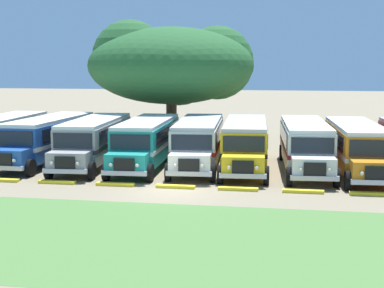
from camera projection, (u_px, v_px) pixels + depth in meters
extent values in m
plane|color=#84755B|center=(173.00, 191.00, 28.71)|extent=(220.00, 220.00, 0.00)
cube|color=#4C7538|center=(129.00, 237.00, 21.14)|extent=(80.00, 10.31, 0.01)
cube|color=silver|center=(4.00, 136.00, 38.08)|extent=(2.92, 9.30, 2.10)
cube|color=maroon|center=(4.00, 138.00, 38.10)|extent=(2.95, 9.33, 0.24)
cube|color=black|center=(24.00, 128.00, 38.14)|extent=(0.40, 7.99, 0.80)
cube|color=beige|center=(3.00, 118.00, 37.92)|extent=(2.83, 9.20, 0.22)
cube|color=maroon|center=(32.00, 130.00, 42.63)|extent=(0.90, 0.10, 1.30)
cylinder|color=black|center=(40.00, 146.00, 41.02)|extent=(0.33, 1.01, 1.00)
cylinder|color=black|center=(8.00, 145.00, 41.32)|extent=(0.33, 1.01, 1.00)
cube|color=#23519E|center=(50.00, 137.00, 37.43)|extent=(2.71, 9.25, 2.10)
cube|color=silver|center=(50.00, 140.00, 37.45)|extent=(2.74, 9.27, 0.24)
cube|color=black|center=(70.00, 129.00, 37.40)|extent=(0.22, 8.00, 0.80)
cube|color=black|center=(34.00, 129.00, 37.90)|extent=(0.22, 8.00, 0.80)
cube|color=silver|center=(50.00, 119.00, 37.27)|extent=(2.63, 9.15, 0.22)
cube|color=#23519E|center=(9.00, 158.00, 32.35)|extent=(2.23, 1.45, 1.05)
cube|color=black|center=(3.00, 160.00, 31.63)|extent=(1.10, 0.12, 0.70)
cube|color=#B7B7BC|center=(3.00, 168.00, 31.65)|extent=(2.40, 0.25, 0.24)
cube|color=black|center=(15.00, 139.00, 32.86)|extent=(2.20, 0.11, 0.84)
cube|color=silver|center=(78.00, 131.00, 41.93)|extent=(0.90, 0.08, 1.30)
sphere|color=#EAE5C6|center=(14.00, 161.00, 31.45)|extent=(0.20, 0.20, 0.20)
cylinder|color=black|center=(31.00, 168.00, 32.29)|extent=(0.30, 1.01, 1.00)
cylinder|color=black|center=(86.00, 147.00, 40.25)|extent=(0.30, 1.01, 1.00)
cylinder|color=black|center=(53.00, 146.00, 40.72)|extent=(0.30, 1.01, 1.00)
cube|color=#9E9993|center=(96.00, 139.00, 36.52)|extent=(3.11, 9.35, 2.10)
cube|color=#282828|center=(96.00, 142.00, 36.55)|extent=(3.14, 9.37, 0.24)
cube|color=black|center=(116.00, 131.00, 36.61)|extent=(0.57, 7.98, 0.80)
cube|color=black|center=(77.00, 130.00, 36.89)|extent=(0.57, 7.98, 0.80)
cube|color=silver|center=(95.00, 121.00, 36.36)|extent=(3.02, 9.24, 0.22)
cube|color=#9E9993|center=(69.00, 161.00, 31.38)|extent=(2.29, 1.54, 1.05)
cube|color=black|center=(65.00, 163.00, 30.64)|extent=(1.10, 0.17, 0.70)
cube|color=#B7B7BC|center=(65.00, 171.00, 30.66)|extent=(2.41, 0.36, 0.24)
cube|color=black|center=(73.00, 141.00, 31.89)|extent=(2.20, 0.21, 0.84)
cube|color=#282828|center=(113.00, 132.00, 41.09)|extent=(0.90, 0.12, 1.30)
sphere|color=#EAE5C6|center=(77.00, 163.00, 30.52)|extent=(0.20, 0.20, 0.20)
sphere|color=#EAE5C6|center=(52.00, 163.00, 30.67)|extent=(0.20, 0.20, 0.20)
cylinder|color=black|center=(92.00, 171.00, 31.42)|extent=(0.35, 1.02, 1.00)
cylinder|color=black|center=(49.00, 170.00, 31.68)|extent=(0.35, 1.02, 1.00)
cylinder|color=black|center=(125.00, 149.00, 39.49)|extent=(0.35, 1.02, 1.00)
cylinder|color=black|center=(91.00, 148.00, 39.75)|extent=(0.35, 1.02, 1.00)
cube|color=teal|center=(148.00, 140.00, 35.95)|extent=(2.92, 9.31, 2.10)
cube|color=white|center=(148.00, 143.00, 35.97)|extent=(2.95, 9.33, 0.24)
cube|color=black|center=(169.00, 132.00, 36.01)|extent=(0.41, 7.99, 0.80)
cube|color=black|center=(129.00, 131.00, 36.33)|extent=(0.41, 7.99, 0.80)
cube|color=silver|center=(147.00, 122.00, 35.79)|extent=(2.84, 9.20, 0.22)
cube|color=teal|center=(127.00, 163.00, 30.81)|extent=(2.26, 1.50, 1.05)
cube|color=black|center=(124.00, 165.00, 30.08)|extent=(1.10, 0.15, 0.70)
cube|color=#B7B7BC|center=(124.00, 173.00, 30.10)|extent=(2.41, 0.31, 0.24)
cube|color=black|center=(130.00, 142.00, 31.33)|extent=(2.20, 0.16, 0.84)
cube|color=white|center=(161.00, 133.00, 40.50)|extent=(0.90, 0.10, 1.30)
sphere|color=#EAE5C6|center=(137.00, 165.00, 29.94)|extent=(0.20, 0.20, 0.20)
sphere|color=#EAE5C6|center=(111.00, 165.00, 30.12)|extent=(0.20, 0.20, 0.20)
cylinder|color=black|center=(150.00, 173.00, 30.83)|extent=(0.33, 1.01, 1.00)
cylinder|color=black|center=(106.00, 172.00, 31.14)|extent=(0.33, 1.01, 1.00)
cylinder|color=black|center=(175.00, 150.00, 38.88)|extent=(0.33, 1.01, 1.00)
cylinder|color=black|center=(139.00, 150.00, 39.19)|extent=(0.33, 1.01, 1.00)
cube|color=silver|center=(199.00, 140.00, 35.82)|extent=(3.18, 9.36, 2.10)
cube|color=red|center=(199.00, 143.00, 35.84)|extent=(3.22, 9.38, 0.24)
cube|color=black|center=(220.00, 132.00, 35.92)|extent=(0.64, 7.98, 0.80)
cube|color=black|center=(179.00, 132.00, 36.17)|extent=(0.64, 7.98, 0.80)
cube|color=#B2B2B7|center=(199.00, 122.00, 35.66)|extent=(3.10, 9.26, 0.22)
cube|color=silver|center=(190.00, 163.00, 30.67)|extent=(2.30, 1.56, 1.05)
cube|color=black|center=(189.00, 165.00, 29.94)|extent=(1.10, 0.18, 0.70)
cube|color=#B7B7BC|center=(189.00, 174.00, 29.96)|extent=(2.41, 0.38, 0.24)
cube|color=black|center=(192.00, 143.00, 31.19)|extent=(2.20, 0.23, 0.84)
cube|color=red|center=(205.00, 133.00, 40.39)|extent=(0.90, 0.13, 1.30)
sphere|color=#EAE5C6|center=(202.00, 166.00, 29.82)|extent=(0.20, 0.20, 0.20)
sphere|color=#EAE5C6|center=(175.00, 165.00, 29.96)|extent=(0.20, 0.20, 0.20)
cylinder|color=black|center=(213.00, 173.00, 30.72)|extent=(0.35, 1.02, 1.00)
cylinder|color=black|center=(168.00, 172.00, 30.96)|extent=(0.35, 1.02, 1.00)
cylinder|color=black|center=(221.00, 150.00, 38.80)|extent=(0.35, 1.02, 1.00)
cylinder|color=black|center=(185.00, 150.00, 39.04)|extent=(0.35, 1.02, 1.00)
cube|color=yellow|center=(245.00, 142.00, 35.23)|extent=(3.09, 9.34, 2.10)
cube|color=black|center=(245.00, 145.00, 35.25)|extent=(3.12, 9.36, 0.24)
cube|color=black|center=(266.00, 133.00, 35.31)|extent=(0.56, 7.99, 0.80)
cube|color=black|center=(225.00, 133.00, 35.59)|extent=(0.56, 7.99, 0.80)
cube|color=#B2B2B7|center=(246.00, 123.00, 35.07)|extent=(3.00, 9.24, 0.22)
cube|color=yellow|center=(243.00, 165.00, 30.08)|extent=(2.29, 1.54, 1.05)
cube|color=black|center=(243.00, 167.00, 29.35)|extent=(1.10, 0.17, 0.70)
cube|color=#B7B7BC|center=(243.00, 176.00, 29.37)|extent=(2.41, 0.35, 0.24)
cube|color=black|center=(244.00, 144.00, 30.60)|extent=(2.20, 0.20, 0.84)
cube|color=black|center=(247.00, 134.00, 39.79)|extent=(0.90, 0.12, 1.30)
sphere|color=#EAE5C6|center=(257.00, 168.00, 29.22)|extent=(0.20, 0.20, 0.20)
sphere|color=#EAE5C6|center=(229.00, 167.00, 29.38)|extent=(0.20, 0.20, 0.20)
cylinder|color=black|center=(266.00, 175.00, 30.12)|extent=(0.34, 1.02, 1.00)
cylinder|color=black|center=(220.00, 175.00, 30.38)|extent=(0.34, 1.02, 1.00)
cylinder|color=black|center=(264.00, 152.00, 38.19)|extent=(0.34, 1.02, 1.00)
cylinder|color=black|center=(228.00, 151.00, 38.45)|extent=(0.34, 1.02, 1.00)
cube|color=silver|center=(305.00, 143.00, 34.63)|extent=(3.12, 9.35, 2.10)
cube|color=maroon|center=(305.00, 146.00, 34.66)|extent=(3.15, 9.37, 0.24)
cube|color=black|center=(326.00, 134.00, 34.73)|extent=(0.59, 7.98, 0.80)
cube|color=black|center=(283.00, 134.00, 34.99)|extent=(0.59, 7.98, 0.80)
cube|color=silver|center=(305.00, 124.00, 34.47)|extent=(3.04, 9.24, 0.22)
cube|color=silver|center=(313.00, 167.00, 29.49)|extent=(2.29, 1.55, 1.05)
cube|color=black|center=(315.00, 170.00, 28.75)|extent=(1.10, 0.18, 0.70)
cube|color=#B7B7BC|center=(315.00, 178.00, 28.77)|extent=(2.41, 0.36, 0.24)
cube|color=black|center=(313.00, 146.00, 30.01)|extent=(2.20, 0.21, 0.84)
cube|color=maroon|center=(299.00, 135.00, 39.20)|extent=(0.90, 0.12, 1.30)
sphere|color=#EAE5C6|center=(329.00, 170.00, 28.63)|extent=(0.20, 0.20, 0.20)
sphere|color=#EAE5C6|center=(301.00, 170.00, 28.78)|extent=(0.20, 0.20, 0.20)
cylinder|color=black|center=(337.00, 178.00, 29.53)|extent=(0.35, 1.02, 1.00)
cylinder|color=black|center=(289.00, 177.00, 29.78)|extent=(0.35, 1.02, 1.00)
cylinder|color=black|center=(319.00, 153.00, 37.61)|extent=(0.35, 1.02, 1.00)
cylinder|color=black|center=(282.00, 153.00, 37.86)|extent=(0.35, 1.02, 1.00)
cube|color=orange|center=(356.00, 145.00, 33.64)|extent=(3.11, 9.35, 2.10)
cube|color=white|center=(356.00, 148.00, 33.66)|extent=(3.14, 9.37, 0.24)
cube|color=black|center=(378.00, 137.00, 33.73)|extent=(0.57, 7.98, 0.80)
cube|color=black|center=(333.00, 136.00, 34.00)|extent=(0.57, 7.98, 0.80)
cube|color=silver|center=(356.00, 126.00, 33.48)|extent=(3.02, 9.24, 0.22)
cube|color=orange|center=(374.00, 171.00, 28.49)|extent=(2.29, 1.54, 1.05)
cube|color=black|center=(377.00, 173.00, 27.76)|extent=(1.10, 0.17, 0.70)
cube|color=#B7B7BC|center=(377.00, 182.00, 27.78)|extent=(2.41, 0.36, 0.24)
cube|color=black|center=(372.00, 149.00, 29.01)|extent=(2.20, 0.21, 0.84)
cube|color=white|center=(344.00, 137.00, 38.20)|extent=(0.90, 0.12, 1.30)
sphere|color=#EAE5C6|center=(362.00, 173.00, 27.78)|extent=(0.20, 0.20, 0.20)
cylinder|color=black|center=(348.00, 181.00, 28.79)|extent=(0.35, 1.02, 1.00)
cylinder|color=black|center=(366.00, 156.00, 36.61)|extent=(0.35, 1.02, 1.00)
cylinder|color=black|center=(328.00, 155.00, 36.86)|extent=(0.35, 1.02, 1.00)
cylinder|color=black|center=(383.00, 156.00, 36.48)|extent=(0.35, 1.02, 1.00)
cube|color=yellow|center=(1.00, 180.00, 31.07)|extent=(2.00, 0.36, 0.15)
cube|color=yellow|center=(57.00, 182.00, 30.52)|extent=(2.00, 0.36, 0.15)
cube|color=yellow|center=(115.00, 184.00, 29.97)|extent=(2.00, 0.36, 0.15)
cube|color=yellow|center=(176.00, 187.00, 29.42)|extent=(2.00, 0.36, 0.15)
cube|color=yellow|center=(238.00, 189.00, 28.88)|extent=(2.00, 0.36, 0.15)
cube|color=yellow|center=(303.00, 191.00, 28.33)|extent=(2.00, 0.36, 0.15)
cube|color=yellow|center=(371.00, 194.00, 27.78)|extent=(2.00, 0.36, 0.15)
cylinder|color=brown|center=(171.00, 119.00, 45.41)|extent=(0.82, 0.82, 3.88)
ellipsoid|color=#235628|center=(171.00, 66.00, 44.84)|extent=(12.75, 13.08, 5.92)
sphere|color=#235628|center=(217.00, 63.00, 45.62)|extent=(5.78, 5.78, 5.78)
sphere|color=#235628|center=(130.00, 58.00, 44.37)|extent=(5.81, 5.81, 5.81)
sphere|color=#235628|center=(179.00, 67.00, 47.66)|extent=(6.33, 6.33, 6.33)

